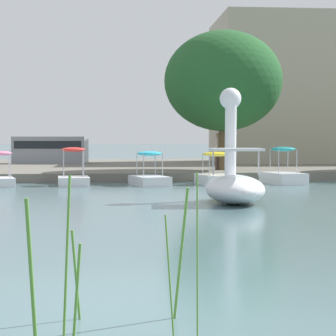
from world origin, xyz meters
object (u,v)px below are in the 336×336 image
object	(u,v)px
pedal_boat_red	(73,175)
parked_van	(51,149)
pedal_boat_cyan	(150,175)
person_on_path	(218,150)
pedal_boat_teal	(283,174)
tree_broadleaf_right	(223,81)
pedal_boat_pink	(0,176)
swan_boat	(234,179)
pedal_boat_yellow	(217,175)

from	to	relation	value
pedal_boat_red	parked_van	xyz separation A→B (m)	(-1.94, 14.99, 0.90)
pedal_boat_red	parked_van	world-z (taller)	parked_van
pedal_boat_cyan	person_on_path	xyz separation A→B (m)	(3.86, 5.13, 0.97)
person_on_path	pedal_boat_teal	bearing A→B (deg)	-66.78
pedal_boat_teal	tree_broadleaf_right	world-z (taller)	tree_broadleaf_right
pedal_boat_teal	pedal_boat_red	bearing A→B (deg)	-179.12
pedal_boat_cyan	parked_van	size ratio (longest dim) A/B	0.52
pedal_boat_pink	person_on_path	size ratio (longest dim) A/B	1.08
swan_boat	pedal_boat_yellow	xyz separation A→B (m)	(1.02, 8.44, -0.31)
pedal_boat_yellow	pedal_boat_cyan	xyz separation A→B (m)	(-2.93, -0.23, -0.00)
pedal_boat_teal	pedal_boat_red	xyz separation A→B (m)	(-9.06, -0.14, 0.02)
pedal_boat_red	pedal_boat_pink	bearing A→B (deg)	-174.95
pedal_boat_teal	pedal_boat_red	size ratio (longest dim) A/B	1.12
pedal_boat_teal	parked_van	size ratio (longest dim) A/B	0.51
swan_boat	parked_van	xyz separation A→B (m)	(-7.02, 23.48, 0.61)
pedal_boat_teal	person_on_path	world-z (taller)	person_on_path
swan_boat	parked_van	size ratio (longest dim) A/B	0.74
pedal_boat_red	tree_broadleaf_right	xyz separation A→B (m)	(7.23, 4.62, 4.40)
swan_boat	pedal_boat_red	size ratio (longest dim) A/B	1.64
pedal_boat_pink	parked_van	bearing A→B (deg)	86.13
pedal_boat_yellow	pedal_boat_pink	bearing A→B (deg)	-178.64
pedal_boat_yellow	pedal_boat_red	world-z (taller)	pedal_boat_red
pedal_boat_yellow	person_on_path	distance (m)	5.08
pedal_boat_red	tree_broadleaf_right	size ratio (longest dim) A/B	0.28
pedal_boat_yellow	pedal_boat_cyan	size ratio (longest dim) A/B	0.96
pedal_boat_yellow	pedal_boat_pink	world-z (taller)	pedal_boat_pink
pedal_boat_cyan	parked_van	bearing A→B (deg)	108.51
swan_boat	person_on_path	size ratio (longest dim) A/B	1.92
pedal_boat_teal	pedal_boat_pink	world-z (taller)	pedal_boat_teal
swan_boat	tree_broadleaf_right	bearing A→B (deg)	80.72
tree_broadleaf_right	parked_van	distance (m)	14.27
person_on_path	pedal_boat_pink	bearing A→B (deg)	-152.91
pedal_boat_teal	tree_broadleaf_right	distance (m)	6.55
pedal_boat_teal	pedal_boat_yellow	xyz separation A→B (m)	(-2.95, -0.19, -0.00)
swan_boat	pedal_boat_pink	xyz separation A→B (m)	(-8.05, 8.22, -0.31)
person_on_path	parked_van	xyz separation A→B (m)	(-8.97, 10.14, -0.04)
pedal_boat_cyan	pedal_boat_pink	bearing A→B (deg)	179.83
pedal_boat_teal	pedal_boat_red	world-z (taller)	pedal_boat_teal
tree_broadleaf_right	parked_van	world-z (taller)	tree_broadleaf_right
pedal_boat_yellow	pedal_boat_cyan	world-z (taller)	pedal_boat_cyan
swan_boat	pedal_boat_red	bearing A→B (deg)	120.93
pedal_boat_pink	tree_broadleaf_right	bearing A→B (deg)	25.60
pedal_boat_red	pedal_boat_yellow	bearing A→B (deg)	-0.45
swan_boat	pedal_boat_teal	bearing A→B (deg)	65.25
pedal_boat_red	pedal_boat_cyan	bearing A→B (deg)	-5.04
swan_boat	pedal_boat_teal	world-z (taller)	swan_boat
pedal_boat_red	swan_boat	bearing A→B (deg)	-59.07
pedal_boat_red	person_on_path	xyz separation A→B (m)	(7.03, 4.85, 0.94)
pedal_boat_yellow	pedal_boat_red	xyz separation A→B (m)	(-6.10, 0.05, 0.02)
tree_broadleaf_right	person_on_path	distance (m)	3.46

